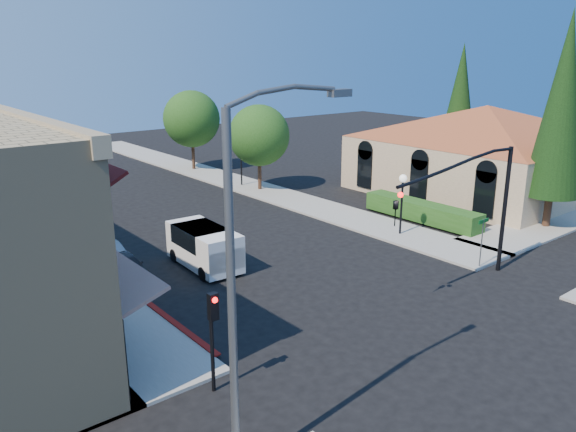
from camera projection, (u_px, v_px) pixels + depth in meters
ground at (417, 331)px, 21.11m from camera, size 120.00×120.00×0.00m
sidewalk_right at (224, 179)px, 46.53m from camera, size 3.50×50.00×0.12m
curb_red_strip at (153, 309)px, 22.91m from camera, size 0.25×10.00×0.06m
mission_building at (484, 141)px, 41.94m from camera, size 30.12×30.12×6.40m
hedge at (421, 221)px, 34.90m from camera, size 1.40×8.00×1.10m
conifer_near at (562, 105)px, 31.68m from camera, size 3.20×3.20×12.50m
conifer_far at (460, 97)px, 49.70m from camera, size 3.20×3.20×11.00m
street_tree_a at (259, 135)px, 41.68m from camera, size 4.56×4.56×6.48m
street_tree_b at (192, 119)px, 49.04m from camera, size 4.94×4.94×7.02m
signal_mast_arm at (481, 195)px, 24.63m from camera, size 8.01×0.39×6.00m
secondary_signal at (213, 324)px, 16.68m from camera, size 0.28×0.42×3.32m
cobra_streetlight at (244, 274)px, 12.62m from camera, size 3.60×0.25×9.31m
street_name_sign at (482, 235)px, 26.81m from camera, size 0.80×0.06×2.50m
lamppost_left_near at (109, 255)px, 21.18m from camera, size 0.44×0.44×3.57m
lamppost_left_far at (12, 188)px, 31.62m from camera, size 0.44×0.44×3.57m
lamppost_right_near at (402, 189)px, 31.46m from camera, size 0.44×0.44×3.57m
lamppost_right_far at (241, 152)px, 43.40m from camera, size 0.44×0.44×3.57m
white_van at (205, 245)px, 27.14m from camera, size 2.13×4.53×1.97m
parked_car_a at (127, 265)px, 26.16m from camera, size 1.46×3.24×1.08m
parked_car_b at (110, 254)px, 27.74m from camera, size 1.30×3.24×1.05m
parked_car_c at (74, 213)px, 34.77m from camera, size 1.76×3.85×1.09m
parked_car_d at (19, 192)px, 40.11m from camera, size 1.89×3.88×1.06m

